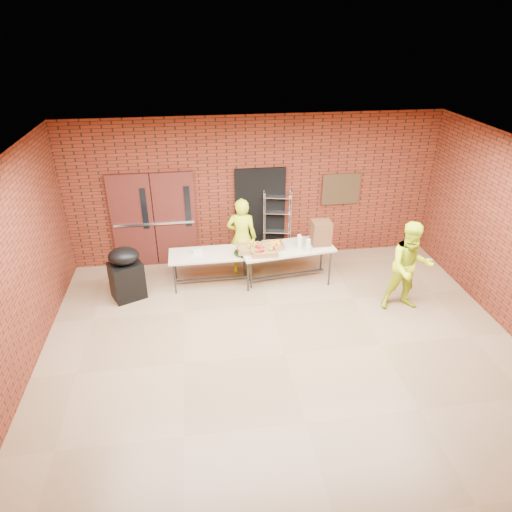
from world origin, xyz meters
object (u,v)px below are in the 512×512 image
(table_left, at_px, (212,256))
(table_right, at_px, (287,250))
(coffee_dispenser, at_px, (321,233))
(volunteer_woman, at_px, (242,237))
(wire_rack, at_px, (277,226))
(covered_grill, at_px, (126,273))
(volunteer_man, at_px, (410,267))

(table_left, relative_size, table_right, 0.87)
(coffee_dispenser, height_order, volunteer_woman, volunteer_woman)
(wire_rack, bearing_deg, table_left, -136.67)
(table_left, relative_size, coffee_dispenser, 3.44)
(coffee_dispenser, height_order, covered_grill, coffee_dispenser)
(table_right, bearing_deg, covered_grill, 176.08)
(volunteer_man, bearing_deg, covered_grill, 173.16)
(wire_rack, distance_m, table_left, 1.76)
(table_right, distance_m, covered_grill, 3.21)
(wire_rack, distance_m, table_right, 1.00)
(covered_grill, distance_m, volunteer_woman, 2.43)
(table_right, distance_m, volunteer_woman, 0.98)
(wire_rack, relative_size, volunteer_woman, 0.95)
(table_left, relative_size, volunteer_man, 0.98)
(wire_rack, relative_size, coffee_dispenser, 3.26)
(table_left, bearing_deg, coffee_dispenser, -0.96)
(table_left, distance_m, volunteer_man, 3.81)
(wire_rack, height_order, table_left, wire_rack)
(table_left, height_order, table_right, table_right)
(coffee_dispenser, distance_m, volunteer_woman, 1.64)
(table_right, height_order, volunteer_man, volunteer_man)
(table_left, bearing_deg, table_right, -3.63)
(wire_rack, height_order, volunteer_man, volunteer_man)
(wire_rack, xyz_separation_m, coffee_dispenser, (0.74, -0.93, 0.21))
(coffee_dispenser, bearing_deg, table_right, -174.94)
(wire_rack, bearing_deg, volunteer_man, -35.96)
(covered_grill, xyz_separation_m, volunteer_man, (5.22, -1.10, 0.34))
(wire_rack, distance_m, covered_grill, 3.40)
(table_right, relative_size, coffee_dispenser, 3.95)
(wire_rack, bearing_deg, covered_grill, -147.29)
(volunteer_woman, bearing_deg, table_right, 166.46)
(wire_rack, height_order, volunteer_woman, volunteer_woman)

